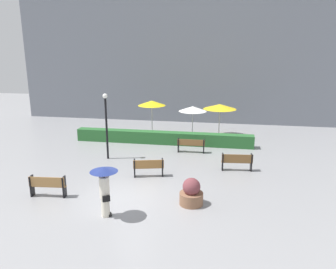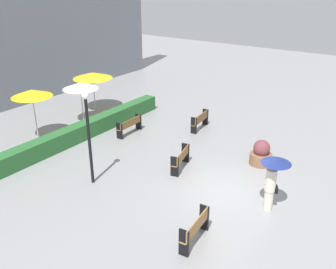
{
  "view_description": "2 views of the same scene",
  "coord_description": "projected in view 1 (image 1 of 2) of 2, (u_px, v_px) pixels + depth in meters",
  "views": [
    {
      "loc": [
        4.12,
        -12.46,
        6.21
      ],
      "look_at": [
        0.97,
        5.4,
        1.45
      ],
      "focal_mm": 35.04,
      "sensor_mm": 36.0,
      "label": 1
    },
    {
      "loc": [
        -11.45,
        -5.21,
        7.78
      ],
      "look_at": [
        0.87,
        3.44,
        1.26
      ],
      "focal_mm": 39.77,
      "sensor_mm": 36.0,
      "label": 2
    }
  ],
  "objects": [
    {
      "name": "ground_plane",
      "position": [
        124.0,
        197.0,
        14.14
      ],
      "size": [
        60.0,
        60.0,
        0.0
      ],
      "primitive_type": "plane",
      "color": "gray"
    },
    {
      "name": "hedge_strip",
      "position": [
        163.0,
        138.0,
        22.02
      ],
      "size": [
        11.94,
        0.7,
        0.82
      ],
      "primitive_type": "cube",
      "color": "#28602D",
      "rests_on": "ground"
    },
    {
      "name": "planter_pot",
      "position": [
        191.0,
        193.0,
        13.39
      ],
      "size": [
        0.98,
        0.98,
        1.14
      ],
      "color": "brown",
      "rests_on": "ground"
    },
    {
      "name": "patio_umbrella_white",
      "position": [
        193.0,
        109.0,
        22.82
      ],
      "size": [
        1.95,
        1.95,
        2.34
      ],
      "color": "silver",
      "rests_on": "ground"
    },
    {
      "name": "bench_far_right",
      "position": [
        237.0,
        161.0,
        17.1
      ],
      "size": [
        1.62,
        0.48,
        0.91
      ],
      "color": "brown",
      "rests_on": "ground"
    },
    {
      "name": "bench_near_left",
      "position": [
        48.0,
        185.0,
        14.07
      ],
      "size": [
        1.58,
        0.46,
        0.93
      ],
      "color": "#9E7242",
      "rests_on": "ground"
    },
    {
      "name": "patio_umbrella_yellow_far",
      "position": [
        220.0,
        107.0,
        23.39
      ],
      "size": [
        2.35,
        2.35,
        2.38
      ],
      "color": "silver",
      "rests_on": "ground"
    },
    {
      "name": "patio_umbrella_yellow",
      "position": [
        152.0,
        103.0,
        23.4
      ],
      "size": [
        1.97,
        1.97,
        2.63
      ],
      "color": "silver",
      "rests_on": "ground"
    },
    {
      "name": "lamp_post",
      "position": [
        106.0,
        119.0,
        18.54
      ],
      "size": [
        0.28,
        0.28,
        3.81
      ],
      "color": "black",
      "rests_on": "ground"
    },
    {
      "name": "bench_mid_center",
      "position": [
        149.0,
        167.0,
        16.3
      ],
      "size": [
        1.54,
        0.69,
        0.9
      ],
      "color": "olive",
      "rests_on": "ground"
    },
    {
      "name": "bench_back_row",
      "position": [
        191.0,
        144.0,
        20.12
      ],
      "size": [
        1.69,
        0.4,
        0.86
      ],
      "color": "brown",
      "rests_on": "ground"
    },
    {
      "name": "building_facade",
      "position": [
        178.0,
        56.0,
        27.96
      ],
      "size": [
        28.0,
        1.2,
        11.2
      ],
      "primitive_type": "cube",
      "color": "slate",
      "rests_on": "ground"
    },
    {
      "name": "pedestrian_with_umbrella",
      "position": [
        104.0,
        184.0,
        12.18
      ],
      "size": [
        1.04,
        1.04,
        2.02
      ],
      "color": "silver",
      "rests_on": "ground"
    }
  ]
}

